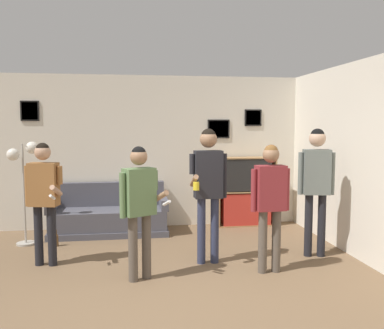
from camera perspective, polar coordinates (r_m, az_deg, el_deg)
name	(u,v)px	position (r m, az deg, el deg)	size (l,w,h in m)	color
ground_plane	(168,314)	(4.40, -3.22, -19.29)	(20.00, 20.00, 0.00)	brown
wall_back	(149,152)	(7.69, -5.75, 1.73)	(7.84, 0.08, 2.70)	silver
wall_right	(344,158)	(6.61, 19.61, 0.82)	(0.06, 6.05, 2.70)	silver
couch	(109,217)	(7.42, -10.98, -6.85)	(1.95, 0.80, 0.83)	#4C4C56
bookshelf	(246,192)	(7.83, 7.20, -3.61)	(1.06, 0.30, 1.25)	#A87F51
floor_lamp	(23,168)	(6.94, -21.59, -0.44)	(0.47, 0.28, 1.58)	#ADA89E
person_player_foreground_left	(44,191)	(5.84, -19.16, -3.39)	(0.49, 0.51, 1.61)	black
person_player_foreground_center	(139,199)	(5.04, -7.04, -4.64)	(0.58, 0.37, 1.59)	brown
person_watcher_holding_cup	(208,180)	(5.59, 2.18, -2.11)	(0.50, 0.45, 1.78)	#2D334C
person_spectator_near_bookshelf	(270,195)	(5.35, 10.40, -4.07)	(0.50, 0.22, 1.59)	brown
person_spectator_far_right	(316,178)	(6.13, 16.24, -1.69)	(0.49, 0.27, 1.78)	black
bottle_on_floor	(56,240)	(6.88, -17.66, -9.56)	(0.07, 0.07, 0.25)	brown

